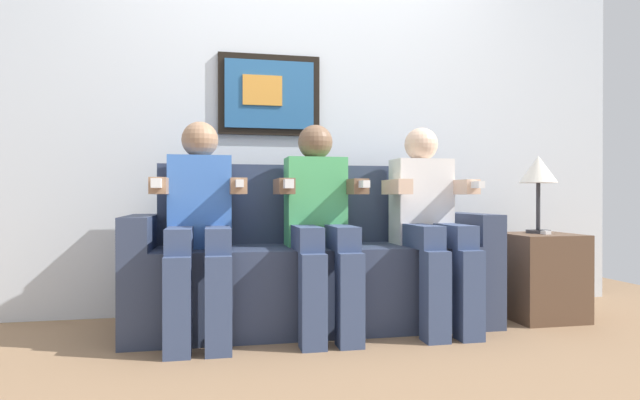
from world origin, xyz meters
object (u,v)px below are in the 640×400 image
object	(u,v)px
couch	(314,269)
spare_remote_on_table	(542,232)
person_on_left	(199,219)
person_in_middle	(320,218)
side_table_right	(541,276)
person_on_right	(430,217)
table_lamp	(538,173)

from	to	relation	value
couch	spare_remote_on_table	xyz separation A→B (m)	(1.34, -0.11, 0.20)
person_on_left	person_in_middle	size ratio (longest dim) A/B	1.00
person_on_left	spare_remote_on_table	distance (m)	1.96
couch	spare_remote_on_table	size ratio (longest dim) A/B	15.21
person_on_left	spare_remote_on_table	xyz separation A→B (m)	(1.96, 0.05, -0.10)
couch	side_table_right	distance (m)	1.34
person_on_right	side_table_right	world-z (taller)	person_on_right
spare_remote_on_table	table_lamp	bearing A→B (deg)	77.79
person_on_left	side_table_right	xyz separation A→B (m)	(1.95, 0.06, -0.36)
person_on_left	side_table_right	size ratio (longest dim) A/B	2.22
person_on_right	couch	bearing A→B (deg)	164.82
person_in_middle	table_lamp	xyz separation A→B (m)	(1.35, 0.10, 0.25)
person_on_right	person_in_middle	bearing A→B (deg)	-179.96
person_in_middle	person_on_right	world-z (taller)	same
person_in_middle	side_table_right	world-z (taller)	person_in_middle
person_in_middle	side_table_right	distance (m)	1.39
person_on_right	spare_remote_on_table	bearing A→B (deg)	4.25
person_in_middle	table_lamp	distance (m)	1.38
side_table_right	person_on_left	bearing A→B (deg)	-178.20
side_table_right	table_lamp	bearing A→B (deg)	74.12
person_on_left	table_lamp	world-z (taller)	person_on_left
couch	side_table_right	xyz separation A→B (m)	(1.34, -0.11, -0.06)
couch	spare_remote_on_table	bearing A→B (deg)	-4.84
couch	spare_remote_on_table	world-z (taller)	couch
table_lamp	spare_remote_on_table	distance (m)	0.35
table_lamp	spare_remote_on_table	world-z (taller)	table_lamp
person_on_right	table_lamp	bearing A→B (deg)	8.03
table_lamp	person_on_left	bearing A→B (deg)	-176.97
side_table_right	table_lamp	world-z (taller)	table_lamp
couch	person_on_left	distance (m)	0.70
spare_remote_on_table	person_on_right	bearing A→B (deg)	-175.75
couch	person_in_middle	bearing A→B (deg)	-90.02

